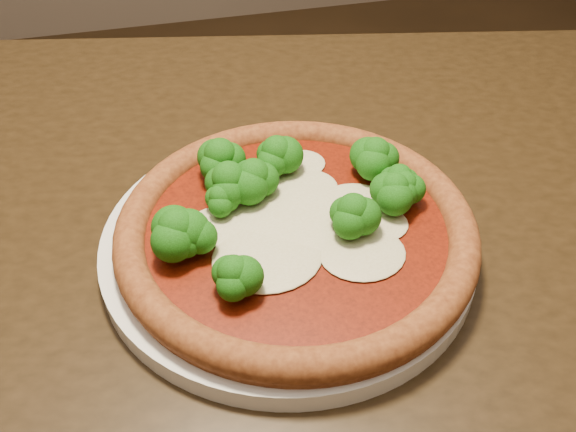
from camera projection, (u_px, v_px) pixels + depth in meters
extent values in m
cube|color=black|center=(227.00, 217.00, 0.63)|extent=(1.18, 0.91, 0.04)
cylinder|color=black|center=(520.00, 255.00, 1.12)|extent=(0.06, 0.06, 0.71)
cylinder|color=silver|center=(288.00, 242.00, 0.56)|extent=(0.33, 0.33, 0.02)
cylinder|color=brown|center=(296.00, 234.00, 0.55)|extent=(0.30, 0.30, 0.01)
torus|color=brown|center=(296.00, 228.00, 0.55)|extent=(0.31, 0.31, 0.03)
cylinder|color=#681404|center=(296.00, 228.00, 0.55)|extent=(0.26, 0.26, 0.00)
ellipsoid|color=beige|center=(261.00, 198.00, 0.57)|extent=(0.07, 0.06, 0.01)
ellipsoid|color=beige|center=(219.00, 226.00, 0.54)|extent=(0.06, 0.05, 0.00)
ellipsoid|color=beige|center=(300.00, 164.00, 0.61)|extent=(0.05, 0.04, 0.00)
ellipsoid|color=beige|center=(303.00, 188.00, 0.58)|extent=(0.06, 0.06, 0.01)
ellipsoid|color=beige|center=(298.00, 216.00, 0.55)|extent=(0.11, 0.10, 0.01)
ellipsoid|color=beige|center=(267.00, 257.00, 0.52)|extent=(0.09, 0.08, 0.01)
ellipsoid|color=beige|center=(354.00, 206.00, 0.56)|extent=(0.07, 0.06, 0.01)
ellipsoid|color=beige|center=(380.00, 224.00, 0.54)|extent=(0.05, 0.04, 0.00)
ellipsoid|color=beige|center=(362.00, 253.00, 0.52)|extent=(0.07, 0.06, 0.01)
ellipsoid|color=beige|center=(265.00, 196.00, 0.57)|extent=(0.08, 0.07, 0.01)
ellipsoid|color=#1C7112|center=(404.00, 186.00, 0.55)|extent=(0.04, 0.04, 0.03)
ellipsoid|color=#1C7112|center=(394.00, 189.00, 0.55)|extent=(0.04, 0.04, 0.04)
ellipsoid|color=#1C7112|center=(254.00, 177.00, 0.55)|extent=(0.05, 0.05, 0.04)
ellipsoid|color=#1C7112|center=(220.00, 157.00, 0.58)|extent=(0.05, 0.05, 0.04)
ellipsoid|color=#1C7112|center=(277.00, 153.00, 0.58)|extent=(0.05, 0.05, 0.04)
ellipsoid|color=#1C7112|center=(399.00, 179.00, 0.56)|extent=(0.04, 0.04, 0.03)
ellipsoid|color=#1C7112|center=(234.00, 274.00, 0.47)|extent=(0.04, 0.04, 0.04)
ellipsoid|color=#1C7112|center=(177.00, 230.00, 0.50)|extent=(0.05, 0.05, 0.04)
ellipsoid|color=#1C7112|center=(353.00, 212.00, 0.52)|extent=(0.05, 0.05, 0.04)
ellipsoid|color=#1C7112|center=(221.00, 198.00, 0.54)|extent=(0.03, 0.03, 0.03)
ellipsoid|color=#1C7112|center=(191.00, 233.00, 0.51)|extent=(0.04, 0.04, 0.04)
ellipsoid|color=#1C7112|center=(375.00, 155.00, 0.58)|extent=(0.05, 0.05, 0.04)
ellipsoid|color=#1C7112|center=(229.00, 180.00, 0.55)|extent=(0.05, 0.05, 0.04)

